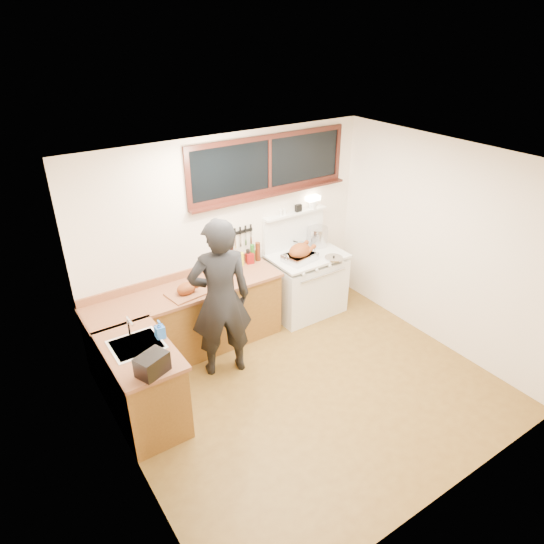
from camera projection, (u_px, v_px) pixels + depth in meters
ground_plane at (310, 391)px, 5.56m from camera, size 4.00×3.50×0.02m
room_shell at (316, 262)px, 4.79m from camera, size 4.10×3.60×2.65m
counter_back at (188, 321)px, 6.02m from camera, size 2.44×0.64×1.00m
counter_left at (143, 385)px, 4.97m from camera, size 0.64×1.09×0.90m
sink_unit at (137, 349)px, 4.85m from camera, size 0.50×0.45×0.37m
vintage_stove at (306, 282)px, 6.87m from camera, size 1.02×0.74×1.60m
back_window at (270, 171)px, 6.15m from camera, size 2.32×0.13×0.77m
left_doorway at (151, 421)px, 3.67m from camera, size 0.02×1.04×2.17m
knife_strip at (237, 234)px, 6.27m from camera, size 0.46×0.03×0.28m
man at (220, 299)px, 5.45m from camera, size 0.81×0.65×1.96m
soap_bottle at (160, 329)px, 4.89m from camera, size 0.10×0.10×0.21m
toaster at (152, 364)px, 4.40m from camera, size 0.34×0.29×0.20m
cutting_board at (187, 290)px, 5.69m from camera, size 0.49×0.39×0.15m
roast_turkey at (300, 254)px, 6.46m from camera, size 0.47×0.38×0.24m
stockpot at (318, 236)px, 6.88m from camera, size 0.30×0.30×0.27m
saucepan at (302, 247)px, 6.76m from camera, size 0.19×0.28×0.11m
pot_lid at (334, 258)px, 6.54m from camera, size 0.32×0.32×0.04m
coffee_tin at (250, 258)px, 6.40m from camera, size 0.11×0.10×0.15m
pitcher at (224, 266)px, 6.18m from camera, size 0.11×0.11×0.16m
bottle_cluster at (244, 256)px, 6.34m from camera, size 0.48×0.07×0.30m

